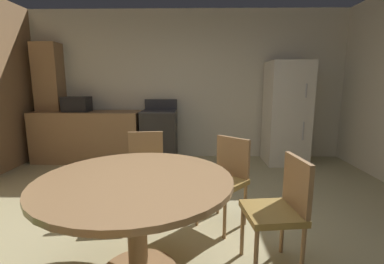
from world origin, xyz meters
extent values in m
plane|color=tan|center=(0.00, 0.00, 0.00)|extent=(14.00, 14.00, 0.00)
cube|color=silver|center=(0.00, 3.09, 1.35)|extent=(6.04, 0.12, 2.70)
cube|color=#9E754C|center=(-1.78, 2.69, 0.45)|extent=(1.88, 0.60, 0.90)
cube|color=#9E754C|center=(-2.50, 2.87, 1.05)|extent=(0.44, 0.36, 2.10)
cube|color=#2D2B28|center=(-0.49, 2.69, 0.45)|extent=(0.60, 0.60, 0.90)
cube|color=#38383D|center=(-0.49, 2.69, 0.91)|extent=(0.60, 0.60, 0.02)
cube|color=#38383D|center=(-0.49, 2.97, 1.01)|extent=(0.60, 0.04, 0.18)
cube|color=silver|center=(1.73, 2.64, 0.88)|extent=(0.68, 0.66, 1.76)
cylinder|color=#B2B2B7|center=(1.91, 2.30, 1.28)|extent=(0.02, 0.02, 0.22)
cylinder|color=#B2B2B7|center=(1.91, 2.30, 0.63)|extent=(0.02, 0.02, 0.30)
cube|color=black|center=(-1.95, 2.69, 1.03)|extent=(0.44, 0.32, 0.26)
cylinder|color=#9E754C|center=(-0.24, -0.29, 0.36)|extent=(0.14, 0.14, 0.72)
cylinder|color=#9E754C|center=(-0.24, -0.29, 0.74)|extent=(1.35, 1.35, 0.04)
cylinder|color=#9E754C|center=(0.60, -0.36, 0.21)|extent=(0.03, 0.03, 0.43)
cylinder|color=#9E754C|center=(0.56, -0.02, 0.21)|extent=(0.03, 0.03, 0.43)
cylinder|color=#9E754C|center=(0.93, -0.32, 0.21)|extent=(0.03, 0.03, 0.43)
cylinder|color=#9E754C|center=(0.89, 0.02, 0.21)|extent=(0.03, 0.03, 0.43)
cube|color=#A37F3D|center=(0.75, -0.17, 0.45)|extent=(0.44, 0.44, 0.05)
cube|color=#9E754C|center=(0.92, -0.15, 0.66)|extent=(0.08, 0.38, 0.42)
cylinder|color=#9E754C|center=(0.44, 0.22, 0.21)|extent=(0.03, 0.03, 0.43)
cylinder|color=#9E754C|center=(0.18, 0.44, 0.21)|extent=(0.03, 0.03, 0.43)
cylinder|color=#9E754C|center=(0.66, 0.47, 0.21)|extent=(0.03, 0.03, 0.43)
cylinder|color=#9E754C|center=(0.41, 0.70, 0.21)|extent=(0.03, 0.03, 0.43)
cube|color=#A37F3D|center=(0.42, 0.46, 0.45)|extent=(0.56, 0.56, 0.05)
cube|color=#9E754C|center=(0.54, 0.59, 0.66)|extent=(0.31, 0.28, 0.42)
cylinder|color=#9E754C|center=(-0.18, 0.56, 0.21)|extent=(0.03, 0.03, 0.43)
cylinder|color=#9E754C|center=(-0.52, 0.51, 0.21)|extent=(0.03, 0.03, 0.43)
cylinder|color=#9E754C|center=(-0.22, 0.89, 0.21)|extent=(0.03, 0.03, 0.43)
cylinder|color=#9E754C|center=(-0.56, 0.85, 0.21)|extent=(0.03, 0.03, 0.43)
cube|color=#A37F3D|center=(-0.37, 0.70, 0.45)|extent=(0.45, 0.45, 0.05)
cube|color=#9E754C|center=(-0.39, 0.88, 0.66)|extent=(0.38, 0.08, 0.42)
camera|label=1|loc=(0.19, -2.06, 1.41)|focal=25.31mm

